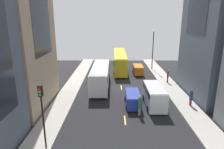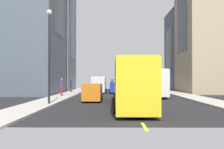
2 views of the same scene
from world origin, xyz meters
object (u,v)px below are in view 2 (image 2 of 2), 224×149
(streetcar_yellow, at_px, (130,80))
(car_orange_0, at_px, (93,91))
(traffic_light_near_corner, at_px, (157,70))
(car_blue_1, at_px, (115,87))
(pedestrian_waiting_curb, at_px, (71,85))
(delivery_van_white, at_px, (99,83))
(pedestrian_walking_far, at_px, (112,85))
(city_bus_white, at_px, (150,81))
(pedestrian_crossing_mid, at_px, (62,86))

(streetcar_yellow, bearing_deg, car_orange_0, -49.79)
(streetcar_yellow, bearing_deg, traffic_light_near_corner, -104.26)
(streetcar_yellow, relative_size, car_blue_1, 3.50)
(car_orange_0, height_order, pedestrian_waiting_curb, pedestrian_waiting_curb)
(car_blue_1, bearing_deg, delivery_van_white, -3.46)
(delivery_van_white, relative_size, pedestrian_waiting_curb, 2.65)
(car_orange_0, relative_size, car_blue_1, 0.96)
(delivery_van_white, bearing_deg, pedestrian_waiting_curb, -2.10)
(streetcar_yellow, relative_size, pedestrian_walking_far, 6.31)
(streetcar_yellow, distance_m, car_orange_0, 5.46)
(city_bus_white, distance_m, car_blue_1, 8.48)
(delivery_van_white, xyz_separation_m, car_blue_1, (-2.63, 0.16, -0.54))
(pedestrian_waiting_curb, xyz_separation_m, pedestrian_crossing_mid, (-0.44, 9.23, 0.07))
(city_bus_white, relative_size, pedestrian_walking_far, 4.70)
(streetcar_yellow, height_order, car_blue_1, streetcar_yellow)
(city_bus_white, distance_m, car_orange_0, 10.17)
(streetcar_yellow, relative_size, car_orange_0, 3.66)
(pedestrian_walking_far, bearing_deg, streetcar_yellow, 51.89)
(traffic_light_near_corner, bearing_deg, city_bus_white, 77.45)
(pedestrian_crossing_mid, bearing_deg, city_bus_white, 64.87)
(delivery_van_white, bearing_deg, streetcar_yellow, 101.10)
(traffic_light_near_corner, bearing_deg, car_blue_1, 47.80)
(car_orange_0, relative_size, pedestrian_crossing_mid, 1.89)
(pedestrian_waiting_curb, bearing_deg, traffic_light_near_corner, -119.16)
(streetcar_yellow, relative_size, pedestrian_waiting_curb, 7.13)
(city_bus_white, relative_size, car_orange_0, 2.73)
(streetcar_yellow, distance_m, pedestrian_walking_far, 21.39)
(city_bus_white, distance_m, pedestrian_crossing_mid, 11.34)
(car_orange_0, distance_m, traffic_light_near_corner, 25.83)
(city_bus_white, bearing_deg, car_orange_0, 47.15)
(car_orange_0, xyz_separation_m, car_blue_1, (-2.39, -14.55, -0.05))
(traffic_light_near_corner, bearing_deg, pedestrian_walking_far, 35.93)
(car_orange_0, bearing_deg, delivery_van_white, -89.10)
(pedestrian_crossing_mid, distance_m, traffic_light_near_corner, 23.26)
(delivery_van_white, height_order, pedestrian_walking_far, delivery_van_white)
(streetcar_yellow, relative_size, pedestrian_crossing_mid, 6.91)
(car_orange_0, bearing_deg, car_blue_1, -99.34)
(pedestrian_crossing_mid, bearing_deg, car_orange_0, 3.05)
(city_bus_white, height_order, car_blue_1, city_bus_white)
(city_bus_white, bearing_deg, traffic_light_near_corner, -102.55)
(car_blue_1, bearing_deg, pedestrian_waiting_curb, -2.60)
(pedestrian_walking_far, bearing_deg, car_blue_1, 58.43)
(pedestrian_walking_far, bearing_deg, traffic_light_near_corner, 173.61)
(city_bus_white, height_order, pedestrian_crossing_mid, city_bus_white)
(car_orange_0, distance_m, pedestrian_waiting_curb, 15.61)
(streetcar_yellow, bearing_deg, pedestrian_walking_far, -85.79)
(city_bus_white, bearing_deg, delivery_van_white, -45.65)
(delivery_van_white, height_order, traffic_light_near_corner, traffic_light_near_corner)
(delivery_van_white, distance_m, pedestrian_waiting_curb, 4.51)
(pedestrian_walking_far, xyz_separation_m, traffic_light_near_corner, (-8.56, -6.21, 2.75))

